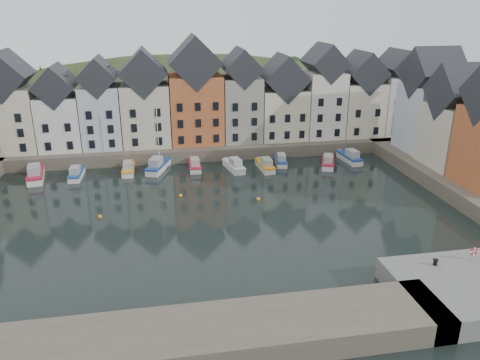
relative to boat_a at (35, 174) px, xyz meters
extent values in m
plane|color=black|center=(24.61, -18.38, -0.80)|extent=(260.00, 260.00, 0.00)
cube|color=#514A3E|center=(24.61, 11.62, 0.20)|extent=(90.00, 16.00, 2.00)
cube|color=#514A3E|center=(61.61, -15.38, 0.20)|extent=(14.00, 54.00, 2.00)
cube|color=#514A3E|center=(14.61, -40.38, 0.20)|extent=(50.00, 6.00, 2.00)
ellipsoid|color=#222D16|center=(24.61, 37.62, -18.80)|extent=(153.60, 70.40, 64.00)
sphere|color=black|center=(10.67, 32.55, 7.90)|extent=(5.77, 5.77, 5.77)
sphere|color=black|center=(49.48, 42.37, 7.32)|extent=(5.27, 5.27, 5.27)
sphere|color=black|center=(56.43, 35.82, 7.08)|extent=(5.07, 5.07, 5.07)
sphere|color=black|center=(38.89, 36.81, 7.02)|extent=(5.01, 5.01, 5.01)
sphere|color=black|center=(-13.06, 38.23, 5.78)|extent=(3.94, 3.94, 3.94)
sphere|color=black|center=(52.94, 41.87, 7.25)|extent=(5.21, 5.21, 5.21)
sphere|color=black|center=(26.60, 40.27, 7.53)|extent=(5.45, 5.45, 5.45)
sphere|color=black|center=(62.41, 29.93, 6.41)|extent=(4.49, 4.49, 4.49)
cube|color=beige|center=(-4.55, 9.62, 6.24)|extent=(7.67, 8.00, 10.07)
cube|color=black|center=(-4.55, 9.62, 13.17)|extent=(7.67, 8.16, 7.67)
cube|color=white|center=(2.71, 9.62, 5.51)|extent=(6.56, 8.00, 8.61)
cube|color=black|center=(2.71, 9.62, 11.44)|extent=(6.56, 8.16, 6.56)
cube|color=silver|center=(9.24, 9.62, 6.21)|extent=(6.20, 8.00, 10.02)
cube|color=black|center=(9.24, 9.62, 12.76)|extent=(6.20, 8.16, 6.20)
cube|color=beige|center=(16.34, 9.62, 6.24)|extent=(7.70, 8.00, 10.08)
cube|color=black|center=(16.34, 9.62, 13.19)|extent=(7.70, 8.16, 7.70)
cube|color=#B45D33|center=(24.68, 9.62, 6.84)|extent=(8.69, 8.00, 11.28)
cube|color=black|center=(24.68, 9.62, 14.64)|extent=(8.69, 8.16, 8.69)
cube|color=gray|center=(32.39, 9.62, 6.59)|extent=(6.43, 8.00, 10.78)
cube|color=black|center=(32.39, 9.62, 13.58)|extent=(6.43, 8.16, 6.43)
cube|color=beige|center=(39.69, 9.62, 5.48)|extent=(7.88, 8.00, 8.56)
cube|color=black|center=(39.69, 9.62, 11.71)|extent=(7.88, 8.16, 7.88)
cube|color=silver|center=(47.03, 9.62, 6.84)|extent=(6.50, 8.00, 11.27)
cube|color=black|center=(47.03, 9.62, 14.08)|extent=(6.50, 8.16, 6.50)
cube|color=beige|center=(54.04, 9.62, 5.86)|extent=(7.23, 8.00, 9.32)
cube|color=black|center=(54.04, 9.62, 12.32)|extent=(7.23, 8.16, 7.23)
cube|color=white|center=(60.90, 9.62, 6.36)|extent=(6.18, 8.00, 10.32)
cube|color=black|center=(60.90, 9.62, 13.05)|extent=(6.18, 8.16, 6.18)
cube|color=silver|center=(60.61, -2.12, 6.39)|extent=(7.47, 8.00, 10.38)
cube|color=black|center=(60.61, -2.12, 13.56)|extent=(7.62, 8.00, 8.00)
cube|color=beige|center=(60.61, -10.12, 5.65)|extent=(8.14, 8.00, 8.89)
cube|color=black|center=(60.61, -10.12, 12.07)|extent=(8.30, 8.00, 8.00)
sphere|color=orange|center=(20.61, -10.38, -0.65)|extent=(0.50, 0.50, 0.50)
sphere|color=orange|center=(30.61, -13.38, -0.65)|extent=(0.50, 0.50, 0.50)
sphere|color=orange|center=(10.61, -15.38, -0.65)|extent=(0.50, 0.50, 0.50)
cube|color=silver|center=(-0.03, 0.22, -0.40)|extent=(3.09, 7.07, 1.25)
cube|color=#AF1935|center=(-0.03, 0.22, 0.29)|extent=(3.23, 7.23, 0.28)
cube|color=#95999C|center=(0.13, -0.80, 0.97)|extent=(2.00, 2.95, 1.37)
cube|color=silver|center=(5.79, -0.11, -0.48)|extent=(1.78, 5.47, 0.99)
cube|color=navy|center=(5.79, -0.11, 0.06)|extent=(1.88, 5.58, 0.23)
cube|color=#95999C|center=(5.77, -0.92, 0.60)|extent=(1.33, 2.20, 1.08)
cube|color=silver|center=(13.32, 0.74, -0.47)|extent=(1.75, 5.57, 1.02)
cube|color=orange|center=(13.32, 0.74, 0.08)|extent=(1.85, 5.69, 0.23)
cube|color=#95999C|center=(13.31, -0.09, 0.64)|extent=(1.33, 2.24, 1.11)
cube|color=silver|center=(17.86, 0.98, -0.42)|extent=(4.06, 6.74, 1.19)
cube|color=navy|center=(17.86, 0.98, 0.23)|extent=(4.21, 6.89, 0.27)
cube|color=#95999C|center=(17.52, 0.07, 0.87)|extent=(2.31, 2.95, 1.29)
cylinder|color=silver|center=(18.08, 1.59, 5.67)|extent=(0.15, 0.15, 11.85)
cube|color=silver|center=(23.47, 0.67, -0.48)|extent=(1.78, 5.55, 1.01)
cube|color=#AF1935|center=(23.47, 0.67, 0.08)|extent=(1.88, 5.67, 0.23)
cube|color=#95999C|center=(23.45, -0.15, 0.63)|extent=(1.34, 2.24, 1.10)
cube|color=silver|center=(29.42, -0.77, -0.46)|extent=(2.83, 6.05, 1.07)
cube|color=silver|center=(29.42, -0.77, 0.12)|extent=(2.95, 6.18, 0.24)
cube|color=#95999C|center=(29.59, -1.63, 0.71)|extent=(1.78, 2.55, 1.16)
cube|color=silver|center=(34.29, -1.40, -0.47)|extent=(2.07, 5.73, 1.03)
cube|color=orange|center=(34.29, -1.40, 0.09)|extent=(2.17, 5.85, 0.23)
cube|color=#95999C|center=(34.35, -2.24, 0.66)|extent=(1.46, 2.34, 1.13)
cube|color=silver|center=(37.42, 0.79, -0.49)|extent=(2.41, 5.46, 0.97)
cube|color=navy|center=(37.42, 0.79, 0.04)|extent=(2.52, 5.58, 0.22)
cube|color=#95999C|center=(37.29, 0.01, 0.57)|extent=(1.56, 2.28, 1.06)
cube|color=silver|center=(44.55, -1.61, -0.46)|extent=(3.70, 6.08, 1.07)
cube|color=#AF1935|center=(44.55, -1.61, 0.13)|extent=(3.84, 6.23, 0.24)
cube|color=#95999C|center=(44.24, -2.43, 0.71)|extent=(2.10, 2.67, 1.17)
cube|color=silver|center=(48.85, 0.03, -0.45)|extent=(2.31, 6.11, 1.10)
cube|color=navy|center=(48.85, 0.03, 0.15)|extent=(2.42, 6.24, 0.25)
cube|color=#95999C|center=(48.93, -0.86, 0.75)|extent=(1.60, 2.50, 1.20)
cylinder|color=black|center=(42.23, -35.51, 1.45)|extent=(0.36, 0.36, 0.50)
cylinder|color=black|center=(42.23, -35.51, 1.72)|extent=(0.48, 0.48, 0.08)
cube|color=gray|center=(46.13, -35.26, 1.75)|extent=(0.10, 0.10, 1.10)
torus|color=red|center=(46.13, -35.31, 2.10)|extent=(0.80, 0.14, 0.80)
camera|label=1|loc=(18.25, -68.84, 23.37)|focal=35.00mm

